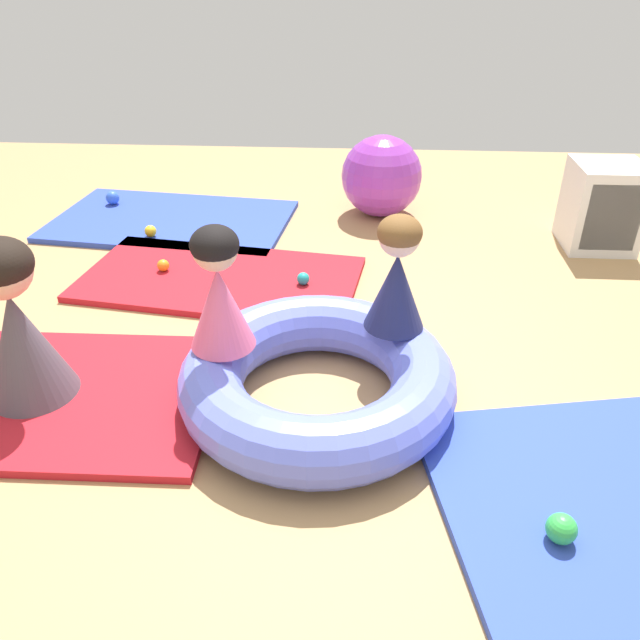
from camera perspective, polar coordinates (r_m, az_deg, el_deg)
ground_plane at (r=2.86m, az=-2.15°, el=-7.12°), size 8.00×8.00×0.00m
gym_mat_front at (r=2.56m, az=23.92°, el=-15.53°), size 1.30×1.32×0.04m
gym_mat_near_right at (r=3.84m, az=-9.08°, el=3.74°), size 1.76×1.10×0.04m
gym_mat_far_right at (r=4.76m, az=-13.40°, el=8.82°), size 1.79×1.20×0.04m
gym_mat_near_left at (r=3.11m, az=-24.43°, el=-6.26°), size 1.64×1.00×0.04m
inflatable_cushion at (r=2.73m, az=-0.26°, el=-5.37°), size 1.21×1.21×0.28m
child_in_navy at (r=2.73m, az=7.04°, el=4.15°), size 0.36×0.36×0.53m
child_in_pink at (r=2.60m, az=-9.27°, el=2.69°), size 0.39×0.39×0.55m
adult_seated at (r=2.91m, az=-26.05°, el=-0.25°), size 0.51×0.51×0.75m
play_ball_orange at (r=3.95m, az=-14.15°, el=4.87°), size 0.07×0.07×0.07m
play_ball_yellow at (r=4.46m, az=-15.25°, el=7.85°), size 0.08×0.08×0.08m
play_ball_teal at (r=3.68m, az=-1.55°, el=3.81°), size 0.07×0.07×0.07m
play_ball_green at (r=2.35m, az=21.22°, el=-17.37°), size 0.11×0.11×0.11m
play_ball_blue at (r=5.13m, az=-18.44°, el=10.55°), size 0.10×0.10×0.10m
exercise_ball_large at (r=4.73m, az=5.65°, el=12.96°), size 0.59×0.59×0.59m
storage_cube at (r=4.56m, az=24.49°, el=9.36°), size 0.44×0.44×0.56m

